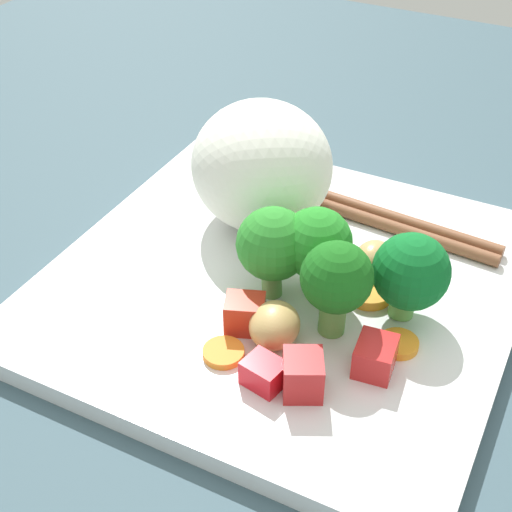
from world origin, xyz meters
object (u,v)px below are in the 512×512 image
Objects in this scene: rice_mound at (262,166)px; chopstick_pair at (332,203)px; square_plate at (284,284)px; carrot_slice_0 at (227,354)px; broccoli_floret_2 at (273,245)px.

rice_mound reaches higher than chopstick_pair.
square_plate is at bearing 39.86° from rice_mound.
rice_mound reaches higher than carrot_slice_0.
square_plate is 8.75cm from chopstick_pair.
square_plate is 1.19× the size of chopstick_pair.
chopstick_pair is (-10.41, -0.33, -3.20)cm from broccoli_floret_2.
broccoli_floret_2 reaches higher than chopstick_pair.
rice_mound reaches higher than broccoli_floret_2.
rice_mound is at bearing 48.10° from chopstick_pair.
rice_mound is 7.95cm from broccoli_floret_2.
chopstick_pair is (-16.64, -0.60, 0.21)cm from carrot_slice_0.
broccoli_floret_2 is (1.74, -0.02, 4.30)cm from square_plate.
broccoli_floret_2 is at bearing -177.55° from carrot_slice_0.
chopstick_pair is at bearing -177.93° from carrot_slice_0.
broccoli_floret_2 reaches higher than square_plate.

